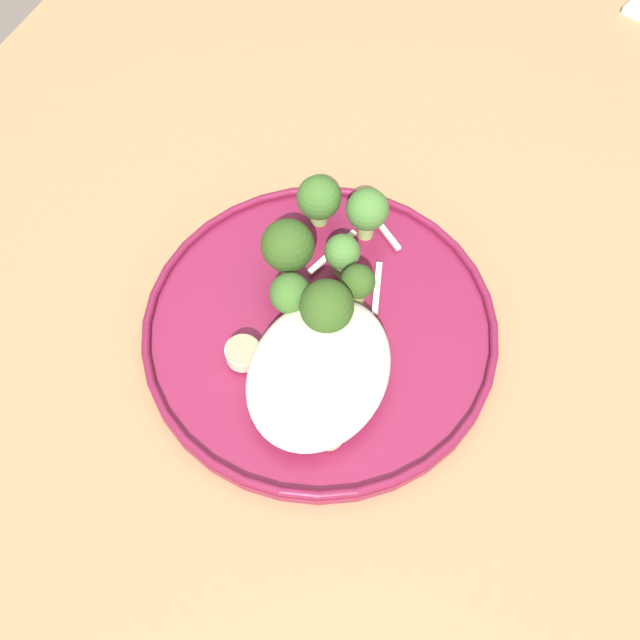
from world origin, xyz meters
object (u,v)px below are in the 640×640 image
object	(u,v)px
broccoli_floret_small_sprig	(342,253)
broccoli_floret_left_leaning	(367,211)
seared_scallop_tilted_round	(331,433)
broccoli_floret_front_edge	(360,279)
dinner_plate	(320,327)
broccoli_floret_near_rim	(290,294)
broccoli_floret_center_pile	(288,247)
seared_scallop_left_edge	(243,353)
broccoli_floret_rear_charred	(319,199)
seared_scallop_front_small	(315,382)
seared_scallop_half_hidden	(274,390)
broccoli_floret_beside_noodles	(327,308)

from	to	relation	value
broccoli_floret_small_sprig	broccoli_floret_left_leaning	world-z (taller)	broccoli_floret_left_leaning
seared_scallop_tilted_round	broccoli_floret_front_edge	xyz separation A→B (m)	(-0.12, -0.03, 0.02)
dinner_plate	broccoli_floret_near_rim	world-z (taller)	broccoli_floret_near_rim
broccoli_floret_near_rim	seared_scallop_tilted_round	bearing A→B (deg)	38.73
broccoli_floret_near_rim	broccoli_floret_center_pile	distance (m)	0.04
seared_scallop_left_edge	broccoli_floret_near_rim	world-z (taller)	broccoli_floret_near_rim
seared_scallop_tilted_round	dinner_plate	bearing A→B (deg)	-152.62
seared_scallop_tilted_round	broccoli_floret_front_edge	distance (m)	0.13
broccoli_floret_rear_charred	seared_scallop_front_small	bearing A→B (deg)	21.78
dinner_plate	seared_scallop_half_hidden	xyz separation A→B (m)	(0.07, -0.01, 0.01)
seared_scallop_half_hidden	broccoli_floret_front_edge	size ratio (longest dim) A/B	0.50
broccoli_floret_rear_charred	broccoli_floret_front_edge	bearing A→B (deg)	43.88
dinner_plate	seared_scallop_half_hidden	distance (m)	0.07
broccoli_floret_small_sprig	broccoli_floret_left_leaning	distance (m)	0.05
seared_scallop_front_small	broccoli_floret_front_edge	xyz separation A→B (m)	(-0.09, 0.00, 0.02)
seared_scallop_tilted_round	broccoli_floret_center_pile	bearing A→B (deg)	-144.30
seared_scallop_half_hidden	broccoli_floret_near_rim	bearing A→B (deg)	-166.05
broccoli_floret_small_sprig	broccoli_floret_rear_charred	size ratio (longest dim) A/B	0.90
broccoli_floret_beside_noodles	broccoli_floret_near_rim	xyz separation A→B (m)	(-0.01, -0.03, -0.01)
seared_scallop_tilted_round	broccoli_floret_left_leaning	xyz separation A→B (m)	(-0.19, -0.04, 0.02)
broccoli_floret_small_sprig	broccoli_floret_center_pile	bearing A→B (deg)	-64.33
broccoli_floret_center_pile	dinner_plate	bearing A→B (deg)	50.10
seared_scallop_tilted_round	seared_scallop_half_hidden	distance (m)	0.06
seared_scallop_half_hidden	broccoli_floret_small_sprig	bearing A→B (deg)	177.92
broccoli_floret_small_sprig	broccoli_floret_front_edge	distance (m)	0.03
broccoli_floret_left_leaning	broccoli_floret_near_rim	xyz separation A→B (m)	(0.10, -0.03, -0.00)
dinner_plate	seared_scallop_left_edge	distance (m)	0.07
broccoli_floret_small_sprig	broccoli_floret_rear_charred	xyz separation A→B (m)	(-0.04, -0.04, 0.00)
dinner_plate	broccoli_floret_center_pile	world-z (taller)	broccoli_floret_center_pile
broccoli_floret_near_rim	broccoli_floret_beside_noodles	bearing A→B (deg)	77.86
seared_scallop_front_small	broccoli_floret_small_sprig	size ratio (longest dim) A/B	0.52
broccoli_floret_front_edge	broccoli_floret_near_rim	size ratio (longest dim) A/B	1.06
broccoli_floret_rear_charred	broccoli_floret_center_pile	xyz separation A→B (m)	(0.06, -0.00, 0.01)
broccoli_floret_small_sprig	broccoli_floret_left_leaning	xyz separation A→B (m)	(-0.05, 0.00, 0.01)
broccoli_floret_left_leaning	broccoli_floret_front_edge	world-z (taller)	broccoli_floret_left_leaning
seared_scallop_half_hidden	broccoli_floret_center_pile	xyz separation A→B (m)	(-0.11, -0.04, 0.03)
broccoli_floret_beside_noodles	broccoli_floret_left_leaning	xyz separation A→B (m)	(-0.11, -0.01, -0.01)
broccoli_floret_small_sprig	seared_scallop_front_small	bearing A→B (deg)	11.28
seared_scallop_left_edge	broccoli_floret_beside_noodles	xyz separation A→B (m)	(-0.05, 0.05, 0.03)
dinner_plate	broccoli_floret_center_pile	distance (m)	0.07
dinner_plate	broccoli_floret_small_sprig	distance (m)	0.06
broccoli_floret_beside_noodles	broccoli_floret_rear_charred	world-z (taller)	broccoli_floret_beside_noodles
seared_scallop_half_hidden	seared_scallop_left_edge	world-z (taller)	seared_scallop_half_hidden
broccoli_floret_left_leaning	broccoli_floret_center_pile	world-z (taller)	broccoli_floret_center_pile
broccoli_floret_beside_noodles	dinner_plate	bearing A→B (deg)	-122.96
seared_scallop_front_small	broccoli_floret_rear_charred	xyz separation A→B (m)	(-0.15, -0.06, 0.02)
dinner_plate	seared_scallop_front_small	world-z (taller)	seared_scallop_front_small
seared_scallop_half_hidden	broccoli_floret_front_edge	xyz separation A→B (m)	(-0.11, 0.03, 0.02)
seared_scallop_front_small	broccoli_floret_left_leaning	xyz separation A→B (m)	(-0.15, -0.02, 0.02)
broccoli_floret_small_sprig	broccoli_floret_front_edge	size ratio (longest dim) A/B	0.92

